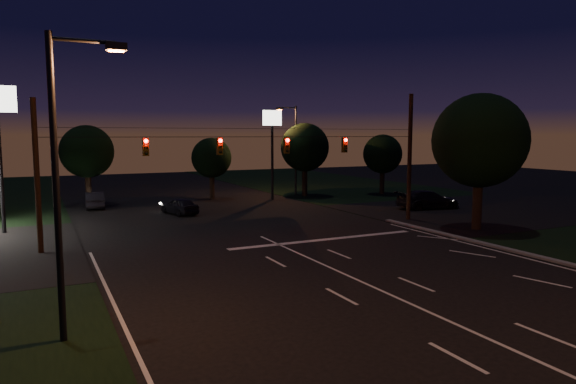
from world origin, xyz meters
TOP-DOWN VIEW (x-y plane):
  - ground at (0.00, 0.00)m, footprint 140.00×140.00m
  - cross_street_right at (20.00, 16.00)m, footprint 20.00×16.00m
  - center_line at (0.00, -6.00)m, footprint 0.14×40.00m
  - stop_bar at (3.00, 11.50)m, footprint 12.00×0.50m
  - utility_pole_right at (12.00, 15.00)m, footprint 0.30×0.30m
  - utility_pole_left at (-12.00, 15.00)m, footprint 0.28×0.28m
  - signal_span at (-0.00, 14.96)m, footprint 24.00×0.40m
  - pole_sign_right at (8.00, 30.00)m, footprint 1.80×0.30m
  - street_light_left at (-11.24, 2.00)m, footprint 2.20×0.35m
  - street_light_right_far at (11.24, 32.00)m, footprint 2.20×0.35m
  - tree_right_near at (13.53, 10.17)m, footprint 6.00×6.00m
  - tree_far_b at (-7.98, 34.13)m, footprint 4.60×4.60m
  - tree_far_c at (3.02, 33.10)m, footprint 3.80×3.80m
  - tree_far_d at (12.02, 31.13)m, footprint 4.80×4.80m
  - tree_far_e at (20.02, 29.11)m, footprint 4.00×4.00m
  - car_oncoming_a at (-2.20, 24.89)m, footprint 2.48×4.09m
  - car_oncoming_b at (-7.78, 31.31)m, footprint 1.70×4.22m
  - car_cross at (17.00, 18.62)m, footprint 5.61×3.00m

SIDE VIEW (x-z plane):
  - ground at x=0.00m, z-range 0.00..0.00m
  - cross_street_right at x=20.00m, z-range -0.01..0.01m
  - utility_pole_right at x=12.00m, z-range -4.50..4.50m
  - utility_pole_left at x=-12.00m, z-range -4.00..4.00m
  - center_line at x=0.00m, z-range 0.00..0.01m
  - stop_bar at x=3.00m, z-range 0.00..0.01m
  - car_oncoming_a at x=-2.20m, z-range 0.00..1.30m
  - car_oncoming_b at x=-7.78m, z-range 0.00..1.36m
  - car_cross at x=17.00m, z-range 0.00..1.55m
  - tree_far_c at x=3.02m, z-range 0.97..6.83m
  - tree_far_e at x=20.02m, z-range 1.03..7.20m
  - tree_far_b at x=-7.98m, z-range 1.12..8.10m
  - tree_far_d at x=12.02m, z-range 1.18..8.47m
  - street_light_left at x=-11.24m, z-range 0.74..9.74m
  - street_light_right_far at x=11.24m, z-range 0.74..9.74m
  - signal_span at x=0.00m, z-range 4.72..6.28m
  - tree_right_near at x=13.53m, z-range 1.30..10.06m
  - pole_sign_right at x=8.00m, z-range 2.04..10.44m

